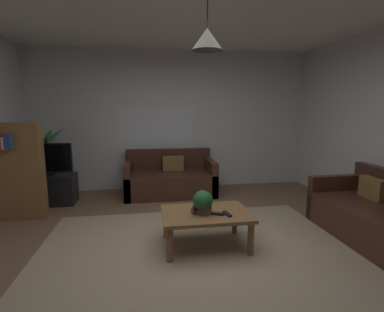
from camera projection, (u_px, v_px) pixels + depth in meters
name	position (u px, v px, depth m)	size (l,w,h in m)	color
floor	(196.00, 253.00, 3.25)	(5.47, 5.59, 0.02)	brown
rug	(199.00, 261.00, 3.05)	(3.56, 3.07, 0.01)	tan
wall_back	(172.00, 120.00, 5.78)	(5.59, 0.06, 2.72)	silver
window_pane	(156.00, 129.00, 5.73)	(1.48, 0.01, 0.92)	white
couch_under_window	(170.00, 180.00, 5.44)	(1.65, 0.86, 0.82)	#47281E
couch_right_side	(375.00, 217.00, 3.57)	(0.86, 1.52, 0.82)	#47281E
coffee_table	(206.00, 217.00, 3.35)	(1.01, 0.70, 0.42)	olive
book_on_table_0	(198.00, 212.00, 3.31)	(0.15, 0.09, 0.03)	#2D4C8C
book_on_table_1	(199.00, 210.00, 3.31)	(0.16, 0.10, 0.03)	#B22D2D
book_on_table_2	(199.00, 208.00, 3.29)	(0.14, 0.10, 0.03)	black
remote_on_table_0	(217.00, 214.00, 3.26)	(0.05, 0.16, 0.02)	black
remote_on_table_1	(227.00, 214.00, 3.25)	(0.05, 0.16, 0.02)	black
potted_plant_on_table	(203.00, 201.00, 3.26)	(0.23, 0.23, 0.27)	brown
tv_stand	(48.00, 190.00, 4.86)	(0.90, 0.44, 0.50)	black
tv	(45.00, 159.00, 4.76)	(0.86, 0.16, 0.54)	black
potted_palm_corner	(44.00, 164.00, 5.27)	(0.82, 0.86, 1.31)	#4C4C51
bookshelf_corner	(17.00, 171.00, 4.15)	(0.70, 0.31, 1.40)	olive
pendant_lamp	(207.00, 39.00, 3.03)	(0.33, 0.33, 0.52)	black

